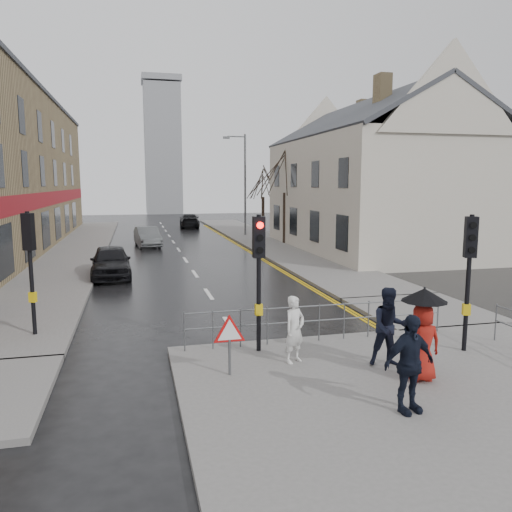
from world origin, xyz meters
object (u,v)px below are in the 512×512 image
pedestrian_a (295,329)px  pedestrian_with_umbrella (423,330)px  pedestrian_b (390,327)px  pedestrian_d (409,364)px  car_mid (147,237)px  car_parked (111,262)px

pedestrian_a → pedestrian_with_umbrella: (2.26, -1.67, 0.32)m
pedestrian_a → pedestrian_with_umbrella: pedestrian_with_umbrella is taller
pedestrian_b → pedestrian_with_umbrella: pedestrian_with_umbrella is taller
pedestrian_d → pedestrian_with_umbrella: bearing=40.2°
pedestrian_b → car_mid: pedestrian_b is taller
pedestrian_b → pedestrian_with_umbrella: bearing=-66.3°
pedestrian_d → car_parked: bearing=100.6°
car_parked → car_mid: size_ratio=1.07×
pedestrian_with_umbrella → car_parked: size_ratio=0.46×
pedestrian_with_umbrella → car_mid: bearing=101.0°
pedestrian_b → pedestrian_a: bearing=170.9°
pedestrian_a → pedestrian_d: 3.17m
pedestrian_b → car_mid: size_ratio=0.45×
pedestrian_a → pedestrian_d: pedestrian_d is taller
pedestrian_with_umbrella → car_parked: bearing=115.6°
pedestrian_b → car_mid: 25.17m
pedestrian_d → car_parked: size_ratio=0.42×
pedestrian_with_umbrella → pedestrian_d: size_ratio=1.09×
car_mid → pedestrian_with_umbrella: bearing=-85.8°
pedestrian_with_umbrella → car_mid: size_ratio=0.49×
pedestrian_d → car_parked: 16.78m
car_parked → pedestrian_with_umbrella: bearing=-66.9°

